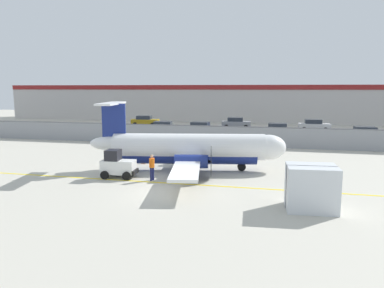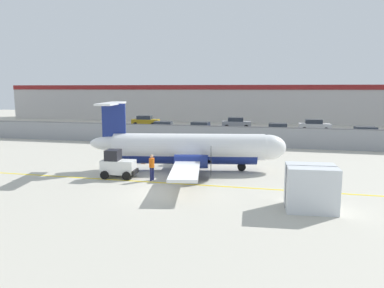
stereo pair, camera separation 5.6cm
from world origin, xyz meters
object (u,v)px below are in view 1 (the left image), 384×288
commuter_airplane (192,149)px  traffic_cone_near_right (144,160)px  traffic_cone_near_left (201,160)px  parked_car_2 (201,128)px  parked_car_0 (145,121)px  parked_car_6 (366,134)px  parked_car_4 (276,130)px  ground_crew_worker (152,166)px  parked_car_3 (236,123)px  baggage_tug (118,165)px  parked_car_1 (164,128)px  parked_car_5 (314,125)px  cargo_container (311,188)px

commuter_airplane → traffic_cone_near_right: size_ratio=25.03×
traffic_cone_near_left → parked_car_2: size_ratio=0.15×
traffic_cone_near_left → parked_car_0: parked_car_0 is taller
commuter_airplane → parked_car_6: bearing=39.8°
traffic_cone_near_left → parked_car_4: 19.19m
parked_car_2 → commuter_airplane: bearing=-76.3°
ground_crew_worker → parked_car_3: (1.67, 32.27, -0.06)m
commuter_airplane → parked_car_4: 21.51m
baggage_tug → parked_car_4: (10.05, 24.03, 0.04)m
baggage_tug → parked_car_1: 23.76m
parked_car_0 → parked_car_5: size_ratio=1.02×
parked_car_4 → parked_car_5: (4.94, 6.97, 0.00)m
traffic_cone_near_left → parked_car_1: (-8.66, 17.70, 0.58)m
commuter_airplane → traffic_cone_near_left: size_ratio=25.03×
baggage_tug → traffic_cone_near_right: baggage_tug is taller
traffic_cone_near_right → parked_car_1: bearing=102.8°
commuter_airplane → traffic_cone_near_right: (-4.32, 1.52, -1.29)m
cargo_container → parked_car_4: (-2.03, 28.01, -0.21)m
traffic_cone_near_left → parked_car_0: size_ratio=0.15×
ground_crew_worker → baggage_tug: bearing=-169.4°
traffic_cone_near_left → baggage_tug: bearing=-128.1°
commuter_airplane → parked_car_4: commuter_airplane is taller
cargo_container → traffic_cone_near_left: bearing=123.9°
ground_crew_worker → parked_car_4: bearing=87.6°
ground_crew_worker → parked_car_4: same height
traffic_cone_near_left → parked_car_2: 18.42m
cargo_container → parked_car_4: bearing=89.8°
commuter_airplane → ground_crew_worker: bearing=-128.8°
cargo_container → traffic_cone_near_right: cargo_container is taller
commuter_airplane → parked_car_0: size_ratio=3.71×
traffic_cone_near_left → parked_car_6: 22.51m
parked_car_3 → cargo_container: bearing=-82.3°
commuter_airplane → parked_car_5: bearing=58.2°
ground_crew_worker → traffic_cone_near_right: ground_crew_worker is taller
parked_car_0 → parked_car_3: bearing=-5.8°
baggage_tug → parked_car_0: (-10.15, 32.39, 0.04)m
parked_car_0 → baggage_tug: bearing=-77.2°
commuter_airplane → ground_crew_worker: 4.01m
traffic_cone_near_right → parked_car_0: (-10.18, 27.56, 0.58)m
parked_car_1 → parked_car_5: 20.65m
traffic_cone_near_right → parked_car_3: parked_car_3 is taller
cargo_container → parked_car_2: bearing=108.0°
parked_car_2 → parked_car_3: bearing=70.8°
cargo_container → parked_car_0: 42.62m
traffic_cone_near_right → commuter_airplane: bearing=-19.4°
parked_car_6 → parked_car_1: bearing=174.1°
traffic_cone_near_right → parked_car_6: size_ratio=0.15×
cargo_container → parked_car_5: (2.91, 34.97, -0.21)m
cargo_container → traffic_cone_near_left: (-7.63, 9.66, -0.79)m
commuter_airplane → traffic_cone_near_left: bearing=76.7°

